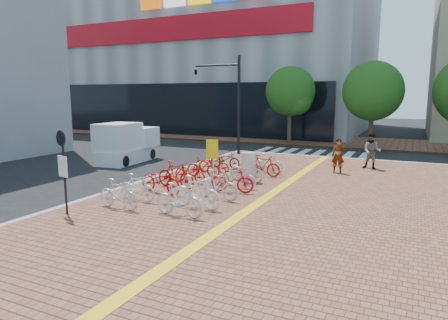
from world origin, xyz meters
The scene contains 32 objects.
ground centered at (0.00, 0.00, 0.00)m, with size 120.00×120.00×0.00m, color black.
sidewalk centered at (3.00, -5.00, 0.07)m, with size 14.00×34.00×0.15m, color brown.
tactile_strip centered at (2.00, -5.00, 0.16)m, with size 0.40×34.00×0.01m, color yellow.
kerb_west centered at (-4.00, -5.00, 0.08)m, with size 0.25×34.00×0.15m, color gray.
kerb_north centered at (3.00, 12.00, 0.08)m, with size 14.00×0.25×0.15m, color gray.
far_sidewalk centered at (0.00, 21.00, 0.07)m, with size 70.00×8.00×0.15m, color brown.
department_store centered at (-15.99, 31.95, 13.98)m, with size 36.00×24.27×28.00m.
crosswalk centered at (0.50, 14.00, 0.01)m, with size 7.50×4.00×0.01m.
street_trees centered at (5.04, 17.45, 4.10)m, with size 16.20×4.60×6.35m.
bike_0 centered at (-1.99, -2.63, 0.66)m, with size 0.48×1.69×1.02m, color silver.
bike_1 centered at (-2.08, -1.50, 0.64)m, with size 0.46×1.63×0.98m, color white.
bike_2 centered at (-1.95, -0.20, 0.67)m, with size 0.69×1.97×1.04m, color #AC0C10.
bike_3 centered at (-1.88, 0.78, 0.71)m, with size 0.52×1.85×1.11m, color #A4130B.
bike_4 centered at (-1.89, 1.94, 0.60)m, with size 0.60×1.71×0.90m, color red.
bike_5 centered at (-1.91, 3.19, 0.64)m, with size 0.46×1.62×0.98m, color #A3150B.
bike_6 centered at (-1.92, 4.30, 0.59)m, with size 0.58×1.67×0.88m, color #A8200C.
bike_7 centered at (-1.95, 5.65, 0.64)m, with size 0.65×1.86×0.98m, color black.
bike_8 centered at (0.29, -2.46, 0.68)m, with size 0.50×1.78×1.07m, color silver.
bike_9 centered at (0.34, -1.44, 0.71)m, with size 0.52×1.86×1.12m, color white.
bike_10 centered at (0.45, -0.06, 0.69)m, with size 0.51×1.81×1.08m, color silver.
bike_11 centered at (0.52, 1.07, 0.66)m, with size 0.48×1.71×1.03m, color red.
bike_12 centered at (0.35, 1.94, 0.61)m, with size 0.62×1.76×0.93m, color silver.
bike_13 centered at (0.27, 3.15, 0.66)m, with size 0.48×1.68×1.01m, color silver.
bike_14 centered at (0.52, 4.57, 0.66)m, with size 0.48×1.69×1.01m, color #A7180B.
bike_15 centered at (0.47, 5.50, 0.62)m, with size 0.45×1.58×0.95m, color silver.
pedestrian_a centered at (3.55, 6.92, 1.00)m, with size 0.62×0.41×1.70m, color gray.
pedestrian_b centered at (4.93, 8.78, 1.07)m, with size 0.90×0.70×1.85m, color #4C5061.
utility_box centered at (0.34, 3.22, 0.79)m, with size 0.59×0.43×1.28m, color silver.
yellow_sign centered at (-0.94, 2.27, 1.46)m, with size 0.51×0.19×1.89m.
notice_sign centered at (-3.11, -3.83, 1.85)m, with size 0.49×0.17×2.70m.
traffic_light_pole centered at (-4.80, 10.68, 4.44)m, with size 3.34×1.29×6.22m.
box_truck centered at (-8.38, 5.71, 1.10)m, with size 2.09×4.17×2.33m.
Camera 1 is at (6.77, -12.80, 3.94)m, focal length 32.00 mm.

